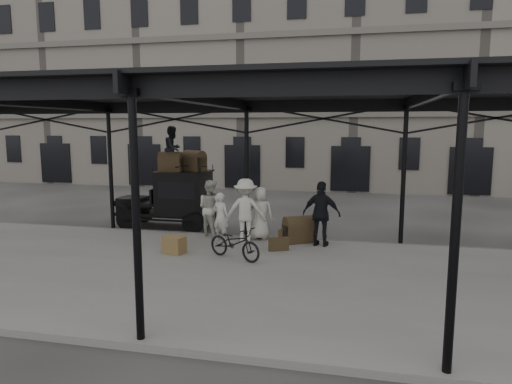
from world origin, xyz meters
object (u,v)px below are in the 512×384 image
porter_left (221,217)px  taxi (176,197)px  bicycle (235,243)px  steamer_trunk_roof_near (170,163)px  porter_official (321,214)px  steamer_trunk_platform (299,231)px

porter_left → taxi: bearing=-22.1°
bicycle → steamer_trunk_roof_near: bearing=68.1°
porter_left → steamer_trunk_roof_near: bearing=-17.5°
porter_official → bicycle: 3.00m
porter_left → bicycle: (0.98, -1.89, -0.33)m
taxi → porter_official: size_ratio=1.82×
taxi → steamer_trunk_roof_near: steamer_trunk_roof_near is taller
bicycle → steamer_trunk_roof_near: steamer_trunk_roof_near is taller
taxi → steamer_trunk_roof_near: bearing=-108.1°
porter_left → steamer_trunk_roof_near: size_ratio=1.94×
porter_left → steamer_trunk_platform: bearing=-152.8°
taxi → porter_official: bearing=-19.6°
steamer_trunk_roof_near → steamer_trunk_platform: steamer_trunk_roof_near is taller
taxi → bicycle: 5.17m
porter_left → steamer_trunk_roof_near: steamer_trunk_roof_near is taller
bicycle → steamer_trunk_roof_near: (-3.41, 3.66, 1.87)m
taxi → porter_left: bearing=-40.5°
porter_left → porter_official: 3.22m
taxi → steamer_trunk_roof_near: (-0.08, -0.25, 1.27)m
porter_left → steamer_trunk_roof_near: (-2.44, 1.77, 1.54)m
steamer_trunk_roof_near → steamer_trunk_platform: 5.48m
bicycle → steamer_trunk_platform: size_ratio=1.83×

